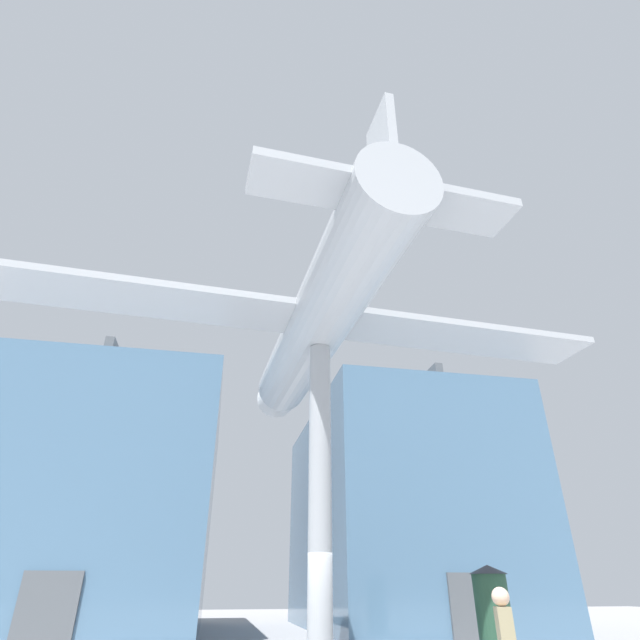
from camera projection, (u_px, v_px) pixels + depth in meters
glass_pavilion_left at (112, 508)px, 23.76m from camera, size 9.24×14.98×10.87m
glass_pavilion_right at (397, 515)px, 26.19m from camera, size 9.24×14.98×10.87m
support_pylon_central at (320, 496)px, 11.16m from camera, size 0.53×0.53×7.30m
suspended_airplane at (318, 323)px, 13.46m from camera, size 15.95×12.53×3.13m
info_kiosk at (494, 614)px, 13.05m from camera, size 1.03×1.03×2.38m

